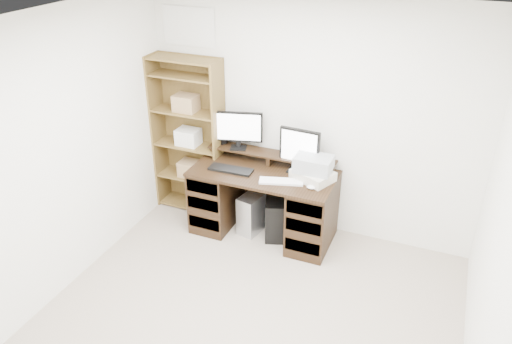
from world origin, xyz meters
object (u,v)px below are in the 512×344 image
Objects in this scene: desk at (264,201)px; printer at (313,175)px; bookshelf at (189,135)px; monitor_small at (299,149)px; tower_silver at (255,211)px; tower_black at (275,215)px; monitor_wide at (238,128)px.

desk is 0.66m from printer.
printer is at bearing 3.58° from desk.
bookshelf is at bearing 167.80° from desk.
desk is 3.23× the size of monitor_small.
desk is 0.71m from monitor_small.
tower_silver is 1.13m from bookshelf.
tower_silver is 0.23m from tower_black.
monitor_small is 1.20× the size of printer.
monitor_wide is 1.31× the size of printer.
printer reaches higher than desk.
desk is at bearing -12.20° from bookshelf.
bookshelf is (-1.10, 0.18, 0.69)m from tower_black.
desk is 3.37× the size of tower_silver.
printer is 0.87× the size of tower_silver.
bookshelf reaches higher than printer.
monitor_wide is 0.28× the size of bookshelf.
printer is (0.52, 0.03, 0.41)m from desk.
bookshelf is (-0.87, 0.18, 0.70)m from tower_silver.
tower_silver is (-0.11, 0.04, -0.17)m from desk.
monitor_wide is 1.14× the size of tower_silver.
printer is 0.70m from tower_black.
monitor_wide is at bearing -179.75° from monitor_small.
tower_black is (0.12, 0.03, -0.16)m from desk.
bookshelf reaches higher than desk.
bookshelf is (-0.61, 0.02, -0.18)m from monitor_wide.
monitor_wide is at bearing 160.37° from tower_silver.
tower_silver is 0.25× the size of bookshelf.
printer is (0.19, -0.12, -0.20)m from monitor_small.
tower_black reaches higher than tower_silver.
tower_black is (0.23, -0.01, 0.00)m from tower_silver.
desk is 1.14m from bookshelf.
monitor_small is (0.33, 0.15, 0.61)m from desk.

